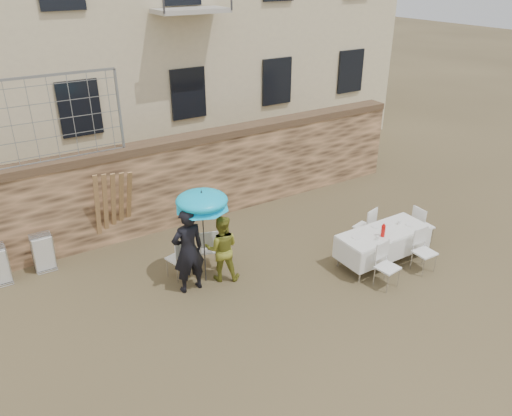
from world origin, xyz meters
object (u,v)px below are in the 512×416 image
table_chair_side (423,225)px  chair_stack_right (42,250)px  umbrella (202,203)px  couple_chair_right (208,248)px  table_chair_front_right (425,252)px  table_chair_back (364,226)px  couple_chair_left (178,257)px  soda_bottle (383,231)px  banquet_table (384,233)px  woman_dress (222,248)px  man_suit (188,250)px  table_chair_front_left (388,266)px

table_chair_side → chair_stack_right: bearing=68.1°
umbrella → couple_chair_right: (0.30, 0.45, -1.32)m
table_chair_front_right → table_chair_back: (-0.30, 1.55, 0.00)m
couple_chair_right → couple_chair_left: bearing=18.2°
table_chair_side → soda_bottle: bearing=101.6°
couple_chair_right → table_chair_front_right: 4.65m
umbrella → table_chair_back: size_ratio=2.00×
couple_chair_right → chair_stack_right: 3.58m
umbrella → soda_bottle: (3.46, -1.54, -0.90)m
umbrella → soda_bottle: umbrella is taller
soda_bottle → couple_chair_left: bearing=152.7°
banquet_table → couple_chair_right: bearing=151.3°
table_chair_front_right → table_chair_side: size_ratio=1.00×
couple_chair_left → table_chair_front_right: bearing=135.3°
umbrella → table_chair_front_right: umbrella is taller
chair_stack_right → table_chair_back: bearing=-23.6°
banquet_table → table_chair_front_right: 0.94m
umbrella → table_chair_side: 5.39m
woman_dress → table_chair_side: 4.87m
man_suit → chair_stack_right: bearing=-47.0°
soda_bottle → table_chair_front_left: 0.84m
soda_bottle → couple_chair_right: bearing=147.8°
couple_chair_right → soda_bottle: bearing=166.0°
soda_bottle → chair_stack_right: bearing=148.3°
soda_bottle → table_chair_back: soda_bottle is taller
man_suit → woman_dress: man_suit is taller
banquet_table → man_suit: bearing=162.4°
soda_bottle → banquet_table: bearing=36.9°
man_suit → chair_stack_right: 3.40m
couple_chair_right → table_chair_back: 3.71m
umbrella → table_chair_back: umbrella is taller
couple_chair_left → table_chair_front_right: size_ratio=1.00×
woman_dress → chair_stack_right: bearing=-8.6°
banquet_table → table_chair_front_left: bearing=-128.7°
man_suit → couple_chair_right: bearing=-143.3°
man_suit → umbrella: bearing=-167.5°
umbrella → couple_chair_left: size_ratio=2.00×
couple_chair_left → table_chair_front_left: 4.32m
table_chair_front_right → table_chair_back: size_ratio=1.00×
couple_chair_left → soda_bottle: size_ratio=3.69×
umbrella → banquet_table: bearing=-20.8°
soda_bottle → chair_stack_right: size_ratio=0.28×
couple_chair_right → table_chair_front_right: bearing=164.3°
man_suit → soda_bottle: man_suit is taller
man_suit → banquet_table: man_suit is taller
table_chair_front_left → table_chair_side: bearing=15.9°
man_suit → woman_dress: size_ratio=1.26×
woman_dress → table_chair_side: bearing=-165.1°
couple_chair_left → table_chair_front_right: (4.56, -2.59, 0.00)m
couple_chair_left → couple_chair_right: (0.70, 0.00, 0.00)m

